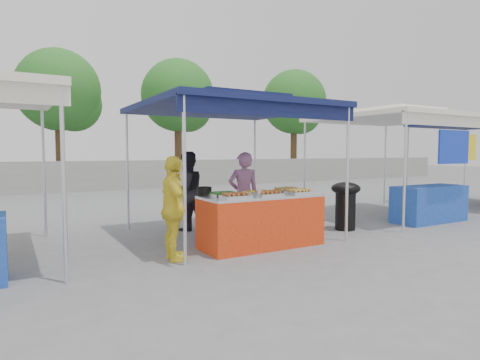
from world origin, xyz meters
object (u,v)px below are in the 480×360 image
wok_burner (346,201)px  helper_man (187,191)px  vendor_table (261,221)px  vendor_woman (243,195)px  cooking_pot (204,191)px  customer_person (174,209)px

wok_burner → helper_man: 3.16m
vendor_table → wok_burner: size_ratio=2.08×
vendor_woman → helper_man: helper_man is taller
cooking_pot → customer_person: customer_person is taller
cooking_pot → wok_burner: bearing=-0.2°
cooking_pot → helper_man: (0.34, 1.55, -0.14)m
helper_man → cooking_pot: bearing=61.1°
vendor_woman → helper_man: size_ratio=0.99×
vendor_table → customer_person: size_ratio=1.34×
cooking_pot → vendor_woman: size_ratio=0.15×
vendor_woman → customer_person: 1.91m
cooking_pot → helper_man: helper_man is taller
vendor_table → customer_person: bearing=-176.0°
vendor_table → vendor_woman: vendor_woman is taller
vendor_table → helper_man: (-0.51, 1.91, 0.35)m
cooking_pot → wok_burner: cooking_pot is taller
customer_person → helper_man: bearing=-22.5°
vendor_woman → helper_man: 1.29m
cooking_pot → vendor_woman: bearing=23.7°
helper_man → wok_burner: bearing=133.9°
cooking_pot → wok_burner: (3.08, -0.01, -0.35)m
vendor_table → cooking_pot: cooking_pot is taller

